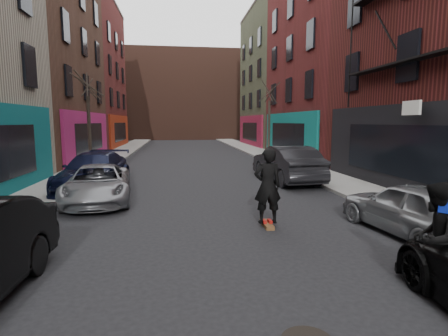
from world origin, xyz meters
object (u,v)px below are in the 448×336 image
object	(u,v)px
pedestrian	(435,238)
tree_right_far	(269,113)
parked_right_far	(411,208)
skateboard	(267,224)
parked_left_end	(94,171)
parked_left_far	(98,184)
tree_left_far	(88,112)
parked_right_end	(286,164)
skateboarder	(268,186)

from	to	relation	value
pedestrian	tree_right_far	bearing A→B (deg)	-135.26
parked_right_far	skateboard	size ratio (longest dim) A/B	4.99
tree_right_far	skateboard	bearing A→B (deg)	-105.12
parked_left_end	pedestrian	bearing A→B (deg)	-48.32
parked_left_far	pedestrian	size ratio (longest dim) A/B	2.51
tree_left_far	parked_left_far	distance (m)	9.42
parked_left_end	pedestrian	distance (m)	12.58
pedestrian	parked_right_far	bearing A→B (deg)	-157.21
parked_right_end	skateboarder	xyz separation A→B (m)	(-2.74, -6.87, 0.27)
parked_right_end	skateboarder	world-z (taller)	skateboarder
tree_right_far	parked_right_end	world-z (taller)	tree_right_far
parked_right_far	pedestrian	size ratio (longest dim) A/B	2.15
tree_right_far	skateboarder	xyz separation A→B (m)	(-4.98, -18.42, -2.41)
parked_right_end	parked_left_far	bearing A→B (deg)	17.77
parked_right_far	parked_left_end	bearing A→B (deg)	-45.44
parked_left_far	parked_right_end	size ratio (longest dim) A/B	0.90
parked_right_far	skateboard	distance (m)	3.63
parked_left_far	skateboarder	bearing A→B (deg)	-42.33
tree_left_far	skateboard	xyz separation A→B (m)	(7.42, -12.42, -3.33)
skateboard	parked_right_end	bearing A→B (deg)	68.39
skateboarder	tree_left_far	bearing A→B (deg)	-58.97
parked_right_end	skateboard	size ratio (longest dim) A/B	6.46
tree_right_far	parked_left_end	xyz separation A→B (m)	(-10.80, -12.35, -2.76)
parked_left_far	parked_right_far	size ratio (longest dim) A/B	1.17
tree_right_far	skateboard	xyz separation A→B (m)	(-4.98, -18.42, -3.48)
tree_left_far	parked_right_far	xyz separation A→B (m)	(10.80, -13.60, -2.70)
pedestrian	parked_left_end	bearing A→B (deg)	-90.02
parked_left_far	pedestrian	world-z (taller)	pedestrian
parked_right_far	skateboarder	world-z (taller)	skateboarder
parked_right_end	skateboarder	size ratio (longest dim) A/B	2.54
parked_left_far	pedestrian	xyz separation A→B (m)	(6.93, -7.65, 0.29)
parked_left_end	parked_right_end	xyz separation A→B (m)	(8.57, 0.80, 0.08)
parked_left_far	parked_left_end	xyz separation A→B (m)	(-0.66, 2.39, 0.12)
parked_right_far	pedestrian	world-z (taller)	pedestrian
parked_left_far	parked_right_end	world-z (taller)	parked_right_end
tree_left_far	parked_left_far	world-z (taller)	tree_left_far
tree_right_far	parked_right_end	bearing A→B (deg)	-100.94
tree_left_far	parked_left_end	xyz separation A→B (m)	(1.60, -6.35, -2.61)
skateboard	tree_left_far	bearing A→B (deg)	121.03
tree_right_far	pedestrian	distance (m)	22.76
parked_left_end	skateboarder	size ratio (longest dim) A/B	2.60
parked_left_far	parked_right_end	xyz separation A→B (m)	(7.91, 3.19, 0.20)
tree_left_far	pedestrian	size ratio (longest dim) A/B	3.49
tree_right_far	parked_right_end	distance (m)	12.06
parked_right_far	parked_right_end	bearing A→B (deg)	-92.69
parked_left_far	skateboard	bearing A→B (deg)	-42.33
parked_left_end	parked_right_end	bearing A→B (deg)	9.95
tree_right_far	skateboarder	bearing A→B (deg)	-105.12
tree_right_far	parked_left_end	bearing A→B (deg)	-131.18
tree_left_far	skateboarder	xyz separation A→B (m)	(7.42, -12.42, -2.26)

